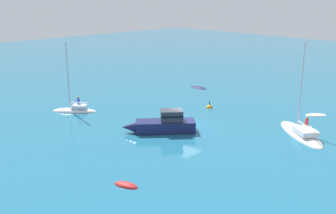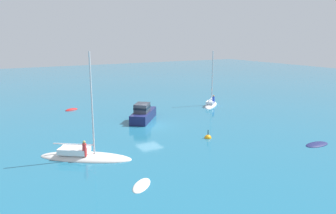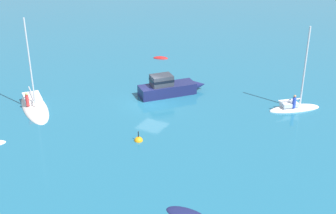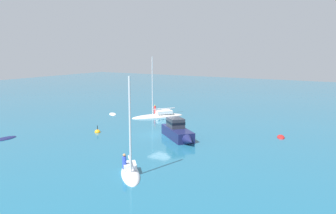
{
  "view_description": "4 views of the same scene",
  "coord_description": "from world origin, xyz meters",
  "px_view_note": "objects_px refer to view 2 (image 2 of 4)",
  "views": [
    {
      "loc": [
        -27.28,
        -25.68,
        12.78
      ],
      "look_at": [
        -1.34,
        1.06,
        2.12
      ],
      "focal_mm": 43.33,
      "sensor_mm": 36.0,
      "label": 1
    },
    {
      "loc": [
        30.54,
        -15.11,
        9.56
      ],
      "look_at": [
        -1.25,
        3.15,
        1.48
      ],
      "focal_mm": 34.02,
      "sensor_mm": 36.0,
      "label": 2
    },
    {
      "loc": [
        33.21,
        19.69,
        17.14
      ],
      "look_at": [
        3.87,
        3.85,
        1.9
      ],
      "focal_mm": 47.79,
      "sensor_mm": 36.0,
      "label": 3
    },
    {
      "loc": [
        -20.93,
        33.34,
        9.63
      ],
      "look_at": [
        1.18,
        -3.35,
        2.61
      ],
      "focal_mm": 38.27,
      "sensor_mm": 36.0,
      "label": 4
    }
  ],
  "objects_px": {
    "sloop": "(211,104)",
    "motor_cruiser": "(144,113)",
    "dinghy": "(71,110)",
    "sloop_1": "(84,156)",
    "channel_buoy": "(208,138)",
    "rib": "(317,145)",
    "dinghy_1": "(142,186)"
  },
  "relations": [
    {
      "from": "sloop",
      "to": "motor_cruiser",
      "type": "height_order",
      "value": "sloop"
    },
    {
      "from": "sloop",
      "to": "dinghy",
      "type": "xyz_separation_m",
      "value": [
        -7.05,
        -17.92,
        -0.19
      ]
    },
    {
      "from": "sloop_1",
      "to": "channel_buoy",
      "type": "bearing_deg",
      "value": 32.8
    },
    {
      "from": "rib",
      "to": "motor_cruiser",
      "type": "height_order",
      "value": "motor_cruiser"
    },
    {
      "from": "dinghy_1",
      "to": "channel_buoy",
      "type": "bearing_deg",
      "value": 165.01
    },
    {
      "from": "rib",
      "to": "dinghy",
      "type": "height_order",
      "value": "dinghy"
    },
    {
      "from": "sloop_1",
      "to": "dinghy",
      "type": "bearing_deg",
      "value": 116.67
    },
    {
      "from": "sloop",
      "to": "sloop_1",
      "type": "distance_m",
      "value": 23.82
    },
    {
      "from": "rib",
      "to": "channel_buoy",
      "type": "height_order",
      "value": "channel_buoy"
    },
    {
      "from": "sloop_1",
      "to": "motor_cruiser",
      "type": "bearing_deg",
      "value": 79.1
    },
    {
      "from": "sloop",
      "to": "dinghy",
      "type": "height_order",
      "value": "sloop"
    },
    {
      "from": "rib",
      "to": "sloop_1",
      "type": "xyz_separation_m",
      "value": [
        -7.32,
        -19.2,
        0.12
      ]
    },
    {
      "from": "sloop",
      "to": "rib",
      "type": "bearing_deg",
      "value": -137.53
    },
    {
      "from": "sloop_1",
      "to": "dinghy",
      "type": "relative_size",
      "value": 4.51
    },
    {
      "from": "sloop_1",
      "to": "channel_buoy",
      "type": "height_order",
      "value": "sloop_1"
    },
    {
      "from": "motor_cruiser",
      "to": "sloop_1",
      "type": "bearing_deg",
      "value": 172.42
    },
    {
      "from": "sloop",
      "to": "sloop_1",
      "type": "bearing_deg",
      "value": 165.98
    },
    {
      "from": "rib",
      "to": "motor_cruiser",
      "type": "relative_size",
      "value": 0.43
    },
    {
      "from": "sloop",
      "to": "sloop_1",
      "type": "height_order",
      "value": "sloop_1"
    },
    {
      "from": "sloop",
      "to": "channel_buoy",
      "type": "distance_m",
      "value": 15.07
    },
    {
      "from": "dinghy",
      "to": "motor_cruiser",
      "type": "bearing_deg",
      "value": 105.65
    },
    {
      "from": "dinghy",
      "to": "channel_buoy",
      "type": "xyz_separation_m",
      "value": [
        18.85,
        8.55,
        0.01
      ]
    },
    {
      "from": "dinghy",
      "to": "sloop",
      "type": "bearing_deg",
      "value": 140.71
    },
    {
      "from": "dinghy",
      "to": "dinghy_1",
      "type": "distance_m",
      "value": 24.83
    },
    {
      "from": "rib",
      "to": "channel_buoy",
      "type": "bearing_deg",
      "value": -41.67
    },
    {
      "from": "sloop",
      "to": "rib",
      "type": "relative_size",
      "value": 3.01
    },
    {
      "from": "dinghy",
      "to": "channel_buoy",
      "type": "distance_m",
      "value": 20.7
    },
    {
      "from": "sloop_1",
      "to": "dinghy_1",
      "type": "height_order",
      "value": "sloop_1"
    },
    {
      "from": "dinghy",
      "to": "rib",
      "type": "bearing_deg",
      "value": 104.39
    },
    {
      "from": "dinghy_1",
      "to": "channel_buoy",
      "type": "relative_size",
      "value": 2.0
    },
    {
      "from": "rib",
      "to": "motor_cruiser",
      "type": "xyz_separation_m",
      "value": [
        -15.92,
        -9.74,
        0.79
      ]
    },
    {
      "from": "sloop",
      "to": "channel_buoy",
      "type": "height_order",
      "value": "sloop"
    }
  ]
}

